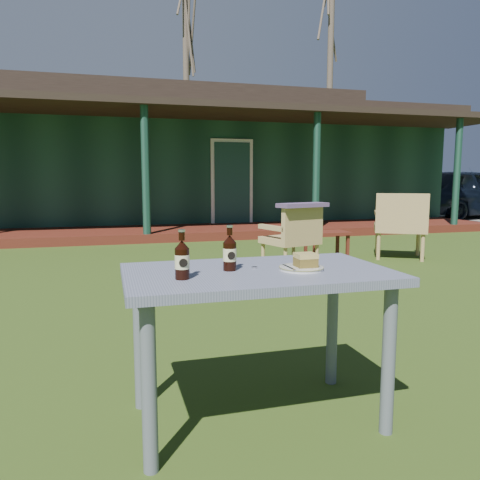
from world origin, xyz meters
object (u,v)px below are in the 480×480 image
object	(u,v)px
cafe_table	(258,292)
cake_slice	(306,260)
car_near	(466,193)
armchair_right	(400,222)
cola_bottle_far	(182,259)
side_table	(327,236)
armchair_left	(294,235)
plate	(301,268)
cola_bottle_near	(230,252)

from	to	relation	value
cafe_table	cake_slice	distance (m)	0.26
car_near	armchair_right	bearing A→B (deg)	124.66
car_near	cola_bottle_far	xyz separation A→B (m)	(-9.65, -9.36, 0.08)
cafe_table	side_table	size ratio (longest dim) A/B	2.00
cola_bottle_far	armchair_left	bearing A→B (deg)	61.04
car_near	cafe_table	bearing A→B (deg)	126.77
plate	cake_slice	size ratio (longest dim) A/B	2.22
cake_slice	plate	bearing A→B (deg)	173.09
plate	cake_slice	bearing A→B (deg)	-6.91
cola_bottle_near	cola_bottle_far	size ratio (longest dim) A/B	1.00
armchair_right	side_table	world-z (taller)	armchair_right
cake_slice	armchair_left	distance (m)	3.68
cola_bottle_far	side_table	xyz separation A→B (m)	(2.65, 4.05, -0.46)
cake_slice	cola_bottle_near	size ratio (longest dim) A/B	0.45
cola_bottle_near	side_table	xyz separation A→B (m)	(2.42, 3.92, -0.46)
cafe_table	cola_bottle_far	xyz separation A→B (m)	(-0.36, -0.10, 0.18)
car_near	cola_bottle_near	xyz separation A→B (m)	(-9.41, -9.24, 0.08)
cafe_table	car_near	bearing A→B (deg)	44.92
side_table	plate	bearing A→B (deg)	-117.69
cafe_table	plate	world-z (taller)	plate
car_near	armchair_right	xyz separation A→B (m)	(-5.96, -5.52, -0.19)
car_near	armchair_left	world-z (taller)	car_near
cola_bottle_far	side_table	world-z (taller)	cola_bottle_far
plate	side_table	bearing A→B (deg)	62.31
cola_bottle_near	cola_bottle_far	world-z (taller)	same
plate	armchair_left	size ratio (longest dim) A/B	0.26
cola_bottle_far	cola_bottle_near	bearing A→B (deg)	28.12
car_near	cola_bottle_near	distance (m)	13.19
car_near	armchair_left	distance (m)	9.73
plate	cola_bottle_far	bearing A→B (deg)	-174.59
plate	cola_bottle_far	xyz separation A→B (m)	(-0.55, -0.05, 0.07)
cola_bottle_near	side_table	world-z (taller)	cola_bottle_near
armchair_left	cola_bottle_near	bearing A→B (deg)	-116.74
plate	armchair_left	world-z (taller)	armchair_left
cola_bottle_far	armchair_right	size ratio (longest dim) A/B	0.22
cafe_table	plate	distance (m)	0.23
plate	cola_bottle_near	world-z (taller)	cola_bottle_near
car_near	cola_bottle_far	bearing A→B (deg)	125.99
cake_slice	armchair_right	world-z (taller)	armchair_right
car_near	plate	bearing A→B (deg)	127.52
plate	cola_bottle_far	world-z (taller)	cola_bottle_far
cafe_table	plate	xyz separation A→B (m)	(0.19, -0.05, 0.11)
plate	cake_slice	xyz separation A→B (m)	(0.02, -0.00, 0.04)
cake_slice	cola_bottle_far	xyz separation A→B (m)	(-0.57, -0.05, 0.04)
cola_bottle_near	armchair_left	bearing A→B (deg)	63.26
cola_bottle_near	armchair_left	size ratio (longest dim) A/B	0.26
cake_slice	armchair_right	bearing A→B (deg)	50.60
armchair_right	car_near	bearing A→B (deg)	42.80
car_near	armchair_left	bearing A→B (deg)	119.20
cake_slice	side_table	world-z (taller)	cake_slice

